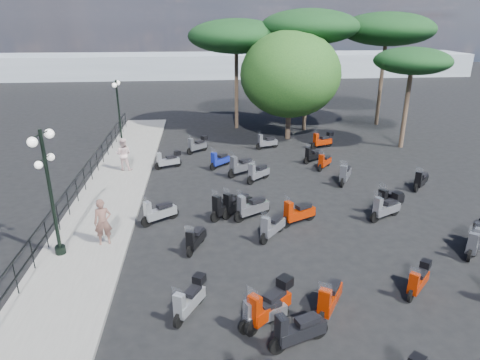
{
  "coord_description": "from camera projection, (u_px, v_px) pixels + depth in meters",
  "views": [
    {
      "loc": [
        -2.16,
        -16.02,
        7.95
      ],
      "look_at": [
        -0.57,
        1.38,
        1.2
      ],
      "focal_mm": 32.0,
      "sensor_mm": 36.0,
      "label": 1
    }
  ],
  "objects": [
    {
      "name": "ground",
      "position": [
        257.0,
        218.0,
        17.93
      ],
      "size": [
        120.0,
        120.0,
        0.0
      ],
      "primitive_type": "plane",
      "color": "black",
      "rests_on": "ground"
    },
    {
      "name": "pedestrian_far",
      "position": [
        124.0,
        154.0,
        22.77
      ],
      "size": [
        0.96,
        0.8,
        1.76
      ],
      "primitive_type": "imported",
      "rotation": [
        0.0,
        0.0,
        2.97
      ],
      "color": "beige",
      "rests_on": "sidewalk"
    },
    {
      "name": "scooter_28",
      "position": [
        421.0,
        180.0,
        20.78
      ],
      "size": [
        1.18,
        1.23,
        1.28
      ],
      "rotation": [
        0.0,
        0.0,
        2.38
      ],
      "color": "black",
      "rests_on": "ground"
    },
    {
      "name": "scooter_13",
      "position": [
        269.0,
        305.0,
        11.65
      ],
      "size": [
        1.52,
        1.38,
        1.49
      ],
      "rotation": [
        0.0,
        0.0,
        2.29
      ],
      "color": "black",
      "rests_on": "ground"
    },
    {
      "name": "scooter_10",
      "position": [
        241.0,
        166.0,
        22.53
      ],
      "size": [
        1.57,
        1.17,
        1.46
      ],
      "rotation": [
        0.0,
        0.0,
        2.18
      ],
      "color": "black",
      "rests_on": "ground"
    },
    {
      "name": "pine_0",
      "position": [
        309.0,
        27.0,
        29.11
      ],
      "size": [
        6.76,
        6.76,
        8.41
      ],
      "color": "#38281E",
      "rests_on": "ground"
    },
    {
      "name": "scooter_21",
      "position": [
        386.0,
        207.0,
        17.68
      ],
      "size": [
        1.59,
        1.0,
        1.38
      ],
      "rotation": [
        0.0,
        0.0,
        2.05
      ],
      "color": "black",
      "rests_on": "ground"
    },
    {
      "name": "scooter_8",
      "position": [
        195.0,
        239.0,
        15.37
      ],
      "size": [
        0.77,
        1.45,
        1.22
      ],
      "rotation": [
        0.0,
        0.0,
        2.75
      ],
      "color": "black",
      "rests_on": "ground"
    },
    {
      "name": "pine_1",
      "position": [
        387.0,
        29.0,
        30.75
      ],
      "size": [
        6.78,
        6.78,
        8.22
      ],
      "color": "#38281E",
      "rests_on": "ground"
    },
    {
      "name": "pine_3",
      "position": [
        412.0,
        61.0,
        25.63
      ],
      "size": [
        4.6,
        4.6,
        6.2
      ],
      "color": "#38281E",
      "rests_on": "ground"
    },
    {
      "name": "scooter_14",
      "position": [
        272.0,
        227.0,
        16.15
      ],
      "size": [
        1.16,
        1.38,
        1.35
      ],
      "rotation": [
        0.0,
        0.0,
        2.46
      ],
      "color": "black",
      "rests_on": "ground"
    },
    {
      "name": "lamp_post_0",
      "position": [
        49.0,
        186.0,
        14.07
      ],
      "size": [
        0.5,
        1.3,
        4.47
      ],
      "rotation": [
        0.0,
        0.0,
        -0.19
      ],
      "color": "black",
      "rests_on": "sidewalk"
    },
    {
      "name": "scooter_12",
      "position": [
        298.0,
        331.0,
        10.82
      ],
      "size": [
        1.68,
        0.85,
        1.4
      ],
      "rotation": [
        0.0,
        0.0,
        1.94
      ],
      "color": "black",
      "rests_on": "ground"
    },
    {
      "name": "scooter_26",
      "position": [
        474.0,
        241.0,
        15.07
      ],
      "size": [
        1.2,
        1.37,
        1.33
      ],
      "rotation": [
        0.0,
        0.0,
        2.44
      ],
      "color": "black",
      "rests_on": "ground"
    },
    {
      "name": "scooter_2",
      "position": [
        226.0,
        206.0,
        17.83
      ],
      "size": [
        1.41,
        1.27,
        1.42
      ],
      "rotation": [
        0.0,
        0.0,
        2.3
      ],
      "color": "black",
      "rests_on": "ground"
    },
    {
      "name": "scooter_20",
      "position": [
        389.0,
        201.0,
        18.33
      ],
      "size": [
        1.63,
        1.07,
        1.45
      ],
      "rotation": [
        0.0,
        0.0,
        2.11
      ],
      "color": "black",
      "rests_on": "ground"
    },
    {
      "name": "lamp_post_1",
      "position": [
        51.0,
        198.0,
        14.41
      ],
      "size": [
        0.38,
        1.05,
        3.58
      ],
      "rotation": [
        0.0,
        0.0,
        -0.16
      ],
      "color": "black",
      "rests_on": "sidewalk"
    },
    {
      "name": "scooter_11",
      "position": [
        197.0,
        145.0,
        26.29
      ],
      "size": [
        1.31,
        1.16,
        1.27
      ],
      "rotation": [
        0.0,
        0.0,
        2.28
      ],
      "color": "black",
      "rests_on": "ground"
    },
    {
      "name": "scooter_15",
      "position": [
        298.0,
        213.0,
        17.23
      ],
      "size": [
        1.62,
        0.97,
        1.41
      ],
      "rotation": [
        0.0,
        0.0,
        2.05
      ],
      "color": "black",
      "rests_on": "ground"
    },
    {
      "name": "broadleaf_tree",
      "position": [
        290.0,
        74.0,
        27.93
      ],
      "size": [
        6.59,
        6.59,
        7.14
      ],
      "color": "#38281E",
      "rests_on": "ground"
    },
    {
      "name": "railing",
      "position": [
        80.0,
        180.0,
        19.55
      ],
      "size": [
        0.04,
        26.04,
        1.1
      ],
      "color": "black",
      "rests_on": "sidewalk"
    },
    {
      "name": "distant_hills",
      "position": [
        216.0,
        65.0,
        59.2
      ],
      "size": [
        70.0,
        8.0,
        3.0
      ],
      "primitive_type": "cube",
      "color": "gray",
      "rests_on": "ground"
    },
    {
      "name": "scooter_16",
      "position": [
        258.0,
        173.0,
        21.7
      ],
      "size": [
        1.32,
        1.21,
        1.35
      ],
      "rotation": [
        0.0,
        0.0,
        2.31
      ],
      "color": "black",
      "rests_on": "ground"
    },
    {
      "name": "scooter_17",
      "position": [
        267.0,
        142.0,
        27.04
      ],
      "size": [
        1.52,
        0.73,
        1.26
      ],
      "rotation": [
        0.0,
        0.0,
        1.91
      ],
      "color": "black",
      "rests_on": "ground"
    },
    {
      "name": "scooter_3",
      "position": [
        159.0,
        212.0,
        17.34
      ],
      "size": [
        1.47,
        1.05,
        1.35
      ],
      "rotation": [
        0.0,
        0.0,
        2.16
      ],
      "color": "black",
      "rests_on": "ground"
    },
    {
      "name": "scooter_4",
      "position": [
        168.0,
        160.0,
        23.58
      ],
      "size": [
        1.47,
        0.8,
        1.23
      ],
      "rotation": [
        0.0,
        0.0,
        1.97
      ],
      "color": "black",
      "rests_on": "ground"
    },
    {
      "name": "scooter_1",
      "position": [
        190.0,
        300.0,
        12.0
      ],
      "size": [
        0.95,
        1.43,
        1.26
      ],
      "rotation": [
        0.0,
        0.0,
        2.62
      ],
      "color": "black",
      "rests_on": "ground"
    },
    {
      "name": "scooter_6",
      "position": [
        329.0,
        299.0,
        12.02
      ],
      "size": [
        1.07,
        1.55,
        1.41
      ],
      "rotation": [
        0.0,
        0.0,
        2.58
      ],
      "color": "black",
      "rests_on": "ground"
    },
    {
      "name": "scooter_30",
      "position": [
        236.0,
        204.0,
        18.05
      ],
      "size": [
        1.41,
        1.27,
        1.42
      ],
      "rotation": [
        0.0,
        0.0,
        2.3
      ],
      "color": "black",
      "rests_on": "ground"
    },
    {
      "name": "scooter_7",
      "position": [
        263.0,
        314.0,
        11.5
      ],
      "size": [
        1.48,
        0.8,
        1.25
      ],
      "rotation": [
        0.0,
        0.0,
        1.98
      ],
      "color": "black",
      "rests_on": "ground"
    },
    {
      "name": "scooter_22",
      "position": [
        324.0,
        162.0,
        23.52
      ],
      "size": [
        1.02,
        1.22,
        1.19
      ],
      "rotation": [
        0.0,
        0.0,
        2.46
      ],
      "color": "black",
      "rests_on": "ground"
    },
    {
      "name": "scooter_9",
      "position": [
        251.0,
        207.0,
        17.71
      ],
      "size": [
        1.63,
        1.05,
        1.45
      ],
      "rotation": [
        0.0,
        0.0,
        2.1
      ],
      "color": "black",
      "rests_on": "ground"
    },
    {
      "name": "scooter_31",
      "position": [
        479.0,
        236.0,
        15.4
      ],
      "size": [
        1.2,
        1.37,
        1.33
      ],
      "rotation": [
        0.0,
        0.0,
        2.44
      ],
      "color": "black",
      "rests_on": "ground"
    },
    {
      "name": "pine_2",
      "position": [
        236.0,
        36.0,
        29.91
      ],
      "size": [
        6.79,
        6.79,
        7.77
      ],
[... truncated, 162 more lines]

